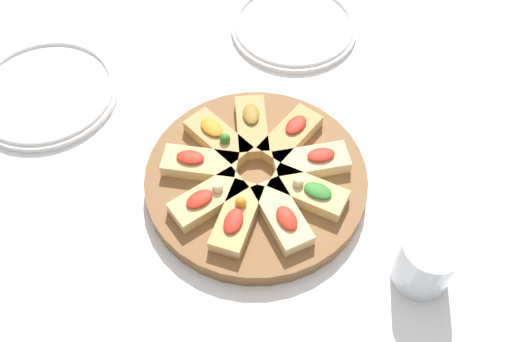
% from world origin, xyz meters
% --- Properties ---
extents(ground_plane, '(3.00, 3.00, 0.00)m').
position_xyz_m(ground_plane, '(0.00, 0.00, 0.00)').
color(ground_plane, white).
extents(serving_board, '(0.32, 0.32, 0.03)m').
position_xyz_m(serving_board, '(0.00, 0.00, 0.01)').
color(serving_board, brown).
rests_on(serving_board, ground_plane).
extents(focaccia_slice_0, '(0.06, 0.11, 0.03)m').
position_xyz_m(focaccia_slice_0, '(0.01, 0.08, 0.04)').
color(focaccia_slice_0, tan).
rests_on(focaccia_slice_0, serving_board).
extents(focaccia_slice_1, '(0.09, 0.11, 0.03)m').
position_xyz_m(focaccia_slice_1, '(-0.04, 0.07, 0.04)').
color(focaccia_slice_1, '#DBB775').
rests_on(focaccia_slice_1, serving_board).
extents(focaccia_slice_2, '(0.11, 0.07, 0.03)m').
position_xyz_m(focaccia_slice_2, '(-0.08, 0.02, 0.04)').
color(focaccia_slice_2, '#DBB775').
rests_on(focaccia_slice_2, serving_board).
extents(focaccia_slice_3, '(0.12, 0.08, 0.03)m').
position_xyz_m(focaccia_slice_3, '(-0.08, -0.03, 0.04)').
color(focaccia_slice_3, tan).
rests_on(focaccia_slice_3, serving_board).
extents(focaccia_slice_4, '(0.09, 0.11, 0.03)m').
position_xyz_m(focaccia_slice_4, '(-0.04, -0.07, 0.04)').
color(focaccia_slice_4, '#E5C689').
rests_on(focaccia_slice_4, serving_board).
extents(focaccia_slice_5, '(0.07, 0.11, 0.03)m').
position_xyz_m(focaccia_slice_5, '(0.02, -0.08, 0.04)').
color(focaccia_slice_5, '#DBB775').
rests_on(focaccia_slice_5, serving_board).
extents(focaccia_slice_6, '(0.11, 0.10, 0.03)m').
position_xyz_m(focaccia_slice_6, '(0.06, -0.05, 0.04)').
color(focaccia_slice_6, '#E5C689').
rests_on(focaccia_slice_6, serving_board).
extents(focaccia_slice_7, '(0.11, 0.05, 0.03)m').
position_xyz_m(focaccia_slice_7, '(0.08, 0.00, 0.04)').
color(focaccia_slice_7, tan).
rests_on(focaccia_slice_7, serving_board).
extents(focaccia_slice_8, '(0.11, 0.10, 0.03)m').
position_xyz_m(focaccia_slice_8, '(0.06, 0.06, 0.04)').
color(focaccia_slice_8, tan).
rests_on(focaccia_slice_8, serving_board).
extents(plate_left, '(0.23, 0.23, 0.02)m').
position_xyz_m(plate_left, '(-0.08, 0.37, 0.01)').
color(plate_left, white).
rests_on(plate_left, ground_plane).
extents(plate_right, '(0.22, 0.22, 0.02)m').
position_xyz_m(plate_right, '(0.30, 0.15, 0.01)').
color(plate_right, white).
rests_on(plate_right, ground_plane).
extents(water_glass, '(0.08, 0.08, 0.08)m').
position_xyz_m(water_glass, '(0.02, -0.26, 0.04)').
color(water_glass, silver).
rests_on(water_glass, ground_plane).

